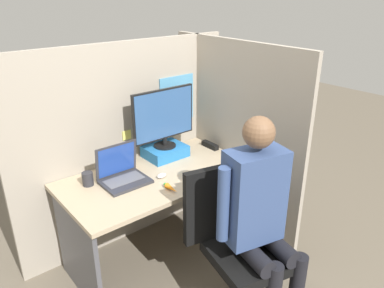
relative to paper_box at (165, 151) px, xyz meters
The scene contains 13 objects.
ground_plane 0.98m from the paper_box, 111.69° to the right, with size 12.00×12.00×0.00m, color #665B4C.
cubicle_panel_back 0.29m from the paper_box, 142.08° to the left, with size 1.86×0.05×1.61m.
cubicle_panel_right 0.56m from the paper_box, 31.11° to the right, with size 0.04×1.38×1.61m.
desk 0.38m from the paper_box, 137.14° to the right, with size 1.36×0.73×0.71m.
paper_box is the anchor object (origin of this frame).
monitor 0.29m from the paper_box, 90.00° to the left, with size 0.54×0.17×0.46m.
laptop 0.49m from the paper_box, 162.14° to the right, with size 0.31×0.25×0.26m.
mouse 0.36m from the paper_box, 129.32° to the right, with size 0.07×0.04×0.03m.
stapler 0.41m from the paper_box, 13.52° to the right, with size 0.05×0.17×0.04m.
carrot_toy 0.55m from the paper_box, 121.33° to the right, with size 0.04×0.14×0.04m.
office_chair 0.96m from the paper_box, 97.32° to the right, with size 0.55×0.61×0.96m.
person 1.07m from the paper_box, 94.61° to the right, with size 0.47×0.45×1.33m.
pen_cup 0.68m from the paper_box, behind, with size 0.07×0.07×0.09m.
Camera 1 is at (-1.32, -1.65, 1.97)m, focal length 35.00 mm.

